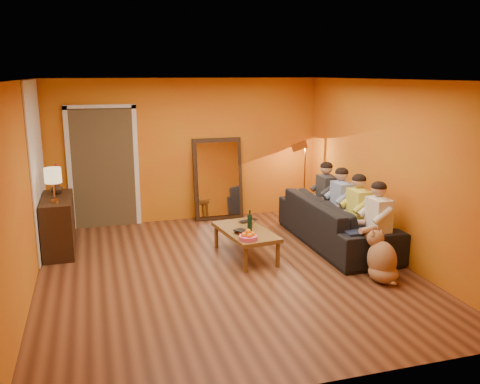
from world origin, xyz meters
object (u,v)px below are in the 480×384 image
object	(u,v)px
mirror_frame	(218,179)
laptop	(250,222)
wine_bottle	(250,220)
sideboard	(59,224)
table_lamp	(54,185)
sofa	(336,221)
person_far_left	(378,224)
person_mid_right	(341,205)
tumbler	(251,224)
person_mid_left	(358,214)
vase	(57,188)
floor_lamp	(305,181)
dog	(382,256)
coffee_table	(245,243)
person_far_right	(326,197)

from	to	relation	value
mirror_frame	laptop	bearing A→B (deg)	-88.04
wine_bottle	sideboard	bearing A→B (deg)	157.79
table_lamp	sofa	bearing A→B (deg)	-8.02
person_far_left	wine_bottle	bearing A→B (deg)	154.49
person_mid_right	laptop	bearing A→B (deg)	176.73
tumbler	wine_bottle	bearing A→B (deg)	-112.38
person_mid_left	tumbler	world-z (taller)	person_mid_left
person_far_left	vase	size ratio (longest dim) A/B	6.29
mirror_frame	floor_lamp	world-z (taller)	mirror_frame
dog	person_mid_left	bearing A→B (deg)	81.49
table_lamp	vase	world-z (taller)	table_lamp
sofa	wine_bottle	xyz separation A→B (m)	(-1.52, -0.21, 0.20)
mirror_frame	vase	bearing A→B (deg)	-163.43
person_mid_left	table_lamp	bearing A→B (deg)	166.52
laptop	sofa	bearing A→B (deg)	-23.03
coffee_table	laptop	size ratio (longest dim) A/B	4.01
sofa	wine_bottle	world-z (taller)	sofa
sideboard	table_lamp	bearing A→B (deg)	-90.00
wine_bottle	laptop	world-z (taller)	wine_bottle
mirror_frame	floor_lamp	bearing A→B (deg)	-16.60
sideboard	dog	size ratio (longest dim) A/B	1.72
person_mid_right	person_far_right	xyz separation A→B (m)	(0.00, 0.55, 0.00)
table_lamp	person_mid_right	bearing A→B (deg)	-6.50
sideboard	wine_bottle	distance (m)	2.94
sofa	laptop	distance (m)	1.40
floor_lamp	tumbler	world-z (taller)	floor_lamp
table_lamp	coffee_table	bearing A→B (deg)	-15.90
mirror_frame	sofa	distance (m)	2.48
sideboard	table_lamp	size ratio (longest dim) A/B	2.31
floor_lamp	tumbler	xyz separation A→B (m)	(-1.55, -1.56, -0.25)
sideboard	dog	bearing A→B (deg)	-30.26
sofa	vase	world-z (taller)	vase
laptop	wine_bottle	bearing A→B (deg)	-123.37
dog	person_mid_right	distance (m)	1.65
coffee_table	floor_lamp	bearing A→B (deg)	37.54
dog	person_far_left	xyz separation A→B (m)	(0.23, 0.52, 0.27)
person_far_left	person_mid_left	world-z (taller)	same
dog	vase	bearing A→B (deg)	150.95
wine_bottle	person_far_left	bearing A→B (deg)	-25.51
person_mid_right	vase	bearing A→B (deg)	166.52
dog	mirror_frame	bearing A→B (deg)	114.83
table_lamp	person_far_left	world-z (taller)	table_lamp
mirror_frame	table_lamp	world-z (taller)	mirror_frame
person_mid_left	wine_bottle	xyz separation A→B (m)	(-1.65, 0.24, -0.03)
person_far_right	vase	xyz separation A→B (m)	(-4.37, 0.50, 0.34)
vase	person_mid_left	bearing A→B (deg)	-20.08
laptop	floor_lamp	bearing A→B (deg)	26.39
mirror_frame	vase	distance (m)	2.92
person_far_right	dog	bearing A→B (deg)	-96.09
floor_lamp	person_far_right	distance (m)	0.87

